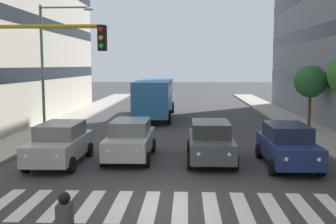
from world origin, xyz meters
TOP-DOWN VIEW (x-y plane):
  - ground_plane at (0.00, 0.00)m, footprint 180.00×180.00m
  - crosswalk_markings at (-0.00, 0.00)m, footprint 10.35×2.80m
  - car_0 at (-4.77, -5.05)m, footprint 2.02×4.44m
  - car_1 at (-1.66, -5.75)m, footprint 2.02×4.44m
  - car_2 at (1.88, -6.08)m, footprint 2.02×4.44m
  - car_3 at (4.71, -5.03)m, footprint 2.02×4.44m
  - bus_behind_traffic at (1.88, -20.46)m, footprint 2.78×10.50m
  - street_lamp_right at (7.19, -11.51)m, footprint 3.11×0.28m
  - street_tree_2 at (-8.52, -14.75)m, footprint 2.06×2.06m

SIDE VIEW (x-z plane):
  - ground_plane at x=0.00m, z-range 0.00..0.00m
  - crosswalk_markings at x=0.00m, z-range 0.00..0.01m
  - car_0 at x=-4.77m, z-range 0.03..1.75m
  - car_1 at x=-1.66m, z-range 0.03..1.75m
  - car_2 at x=1.88m, z-range 0.03..1.75m
  - car_3 at x=4.71m, z-range 0.03..1.75m
  - bus_behind_traffic at x=1.88m, z-range 0.36..3.36m
  - street_tree_2 at x=-8.52m, z-range 1.10..5.10m
  - street_lamp_right at x=7.19m, z-range 0.98..8.37m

